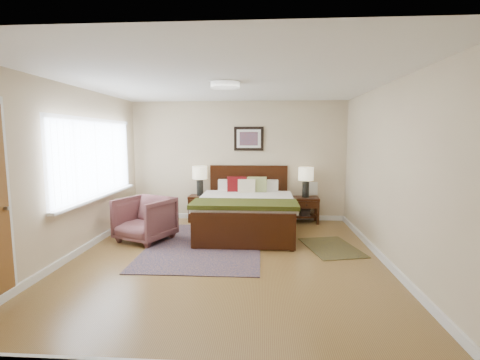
% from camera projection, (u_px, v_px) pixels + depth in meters
% --- Properties ---
extents(floor, '(5.00, 5.00, 0.00)m').
position_uv_depth(floor, '(226.00, 259.00, 5.03)').
color(floor, olive).
rests_on(floor, ground).
extents(back_wall, '(4.50, 0.04, 2.50)m').
position_uv_depth(back_wall, '(238.00, 161.00, 7.35)').
color(back_wall, beige).
rests_on(back_wall, ground).
extents(front_wall, '(4.50, 0.04, 2.50)m').
position_uv_depth(front_wall, '(187.00, 210.00, 2.40)').
color(front_wall, beige).
rests_on(front_wall, ground).
extents(left_wall, '(0.04, 5.00, 2.50)m').
position_uv_depth(left_wall, '(71.00, 172.00, 5.03)').
color(left_wall, beige).
rests_on(left_wall, ground).
extents(right_wall, '(0.04, 5.00, 2.50)m').
position_uv_depth(right_wall, '(390.00, 174.00, 4.73)').
color(right_wall, beige).
rests_on(right_wall, ground).
extents(ceiling, '(4.50, 5.00, 0.02)m').
position_uv_depth(ceiling, '(225.00, 82.00, 4.72)').
color(ceiling, white).
rests_on(ceiling, back_wall).
extents(window, '(0.11, 2.72, 1.32)m').
position_uv_depth(window, '(97.00, 160.00, 5.70)').
color(window, silver).
rests_on(window, left_wall).
extents(ceil_fixture, '(0.44, 0.44, 0.08)m').
position_uv_depth(ceil_fixture, '(225.00, 85.00, 4.73)').
color(ceil_fixture, white).
rests_on(ceil_fixture, ceiling).
extents(bed, '(1.75, 2.12, 1.14)m').
position_uv_depth(bed, '(246.00, 204.00, 6.39)').
color(bed, black).
rests_on(bed, ground).
extents(wall_art, '(0.62, 0.05, 0.50)m').
position_uv_depth(wall_art, '(249.00, 139.00, 7.25)').
color(wall_art, black).
rests_on(wall_art, back_wall).
extents(nightstand_left, '(0.45, 0.41, 0.54)m').
position_uv_depth(nightstand_left, '(200.00, 201.00, 7.26)').
color(nightstand_left, black).
rests_on(nightstand_left, ground).
extents(nightstand_right, '(0.53, 0.40, 0.53)m').
position_uv_depth(nightstand_right, '(305.00, 207.00, 7.13)').
color(nightstand_right, black).
rests_on(nightstand_right, ground).
extents(lamp_left, '(0.30, 0.30, 0.61)m').
position_uv_depth(lamp_left, '(200.00, 176.00, 7.21)').
color(lamp_left, black).
rests_on(lamp_left, nightstand_left).
extents(lamp_right, '(0.30, 0.30, 0.61)m').
position_uv_depth(lamp_right, '(306.00, 177.00, 7.07)').
color(lamp_right, black).
rests_on(lamp_right, nightstand_right).
extents(armchair, '(1.06, 1.07, 0.75)m').
position_uv_depth(armchair, '(145.00, 219.00, 5.88)').
color(armchair, brown).
rests_on(armchair, ground).
extents(rug_persian, '(1.82, 2.56, 0.01)m').
position_uv_depth(rug_persian, '(205.00, 245.00, 5.66)').
color(rug_persian, '#0C163D').
rests_on(rug_persian, ground).
extents(rug_navy, '(0.97, 1.25, 0.01)m').
position_uv_depth(rug_navy, '(331.00, 247.00, 5.53)').
color(rug_navy, black).
rests_on(rug_navy, ground).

